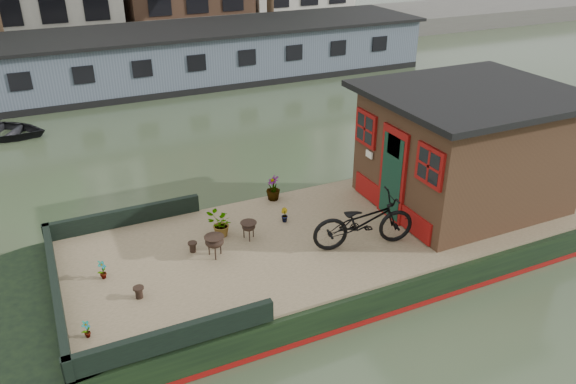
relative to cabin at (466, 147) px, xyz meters
name	(u,v)px	position (x,y,z in m)	size (l,w,h in m)	color
ground	(369,249)	(-2.19, 0.00, -1.88)	(120.00, 120.00, 0.00)	#313C26
houseboat_hull	(312,252)	(-3.52, 0.00, -1.60)	(14.01, 4.02, 0.60)	black
houseboat_deck	(371,222)	(-2.19, 0.00, -1.25)	(11.80, 3.80, 0.05)	#867153
bow_bulwark	(111,276)	(-7.25, 0.00, -1.05)	(3.00, 4.00, 0.35)	black
cabin	(466,147)	(0.00, 0.00, 0.00)	(4.00, 3.50, 2.42)	#332014
bicycle	(364,221)	(-2.83, -0.69, -0.72)	(0.67, 1.92, 1.01)	black
potted_plant_a	(102,270)	(-7.35, 0.24, -1.05)	(0.18, 0.13, 0.35)	#994E2B
potted_plant_b	(284,215)	(-3.77, 0.73, -1.09)	(0.16, 0.13, 0.29)	brown
potted_plant_c	(220,225)	(-5.11, 0.71, -0.97)	(0.46, 0.40, 0.51)	#9D532D
potted_plant_d	(273,188)	(-3.59, 1.70, -0.96)	(0.30, 0.30, 0.54)	brown
potted_plant_e	(87,329)	(-7.79, -1.17, -1.08)	(0.15, 0.10, 0.29)	#955C2B
brazier_front	(215,246)	(-5.42, 0.10, -1.02)	(0.38, 0.38, 0.41)	black
brazier_rear	(249,230)	(-4.65, 0.41, -1.05)	(0.33, 0.33, 0.35)	black
bollard_port	(193,247)	(-5.75, 0.41, -1.13)	(0.17, 0.17, 0.19)	black
bollard_stbd	(139,292)	(-6.91, -0.55, -1.13)	(0.18, 0.18, 0.20)	black
far_houseboat	(182,58)	(-2.19, 14.00, -0.91)	(20.40, 4.40, 2.11)	#4D5867
quay	(148,40)	(-2.19, 20.50, -1.43)	(60.00, 6.00, 0.90)	#47443F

